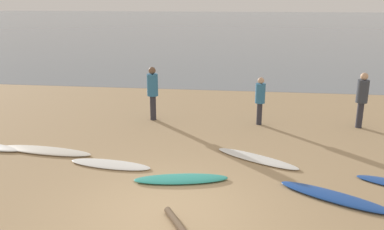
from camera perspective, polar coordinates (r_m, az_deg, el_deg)
ground_plane at (r=17.49m, az=2.66°, el=2.58°), size 120.00×120.00×0.20m
ocean_water at (r=67.90m, az=6.37°, el=12.76°), size 140.00×100.00×0.01m
surfboard_1 at (r=11.70m, az=-19.84°, el=-4.71°), size 2.72×0.87×0.08m
surfboard_2 at (r=10.36m, az=-11.39°, el=-6.80°), size 2.17×0.82×0.06m
surfboard_3 at (r=9.36m, az=-1.53°, el=-8.95°), size 2.21×0.95×0.09m
surfboard_4 at (r=10.63m, az=9.06°, el=-6.04°), size 2.26×1.60×0.07m
surfboard_5 at (r=9.07m, az=19.34°, el=-10.78°), size 2.31×1.60×0.10m
person_0 at (r=13.29m, az=9.54°, el=2.51°), size 0.32×0.32×1.57m
person_1 at (r=13.66m, az=-5.56°, el=3.65°), size 0.37×0.37×1.81m
person_2 at (r=13.83m, az=22.75°, el=2.52°), size 0.36×0.36×1.78m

